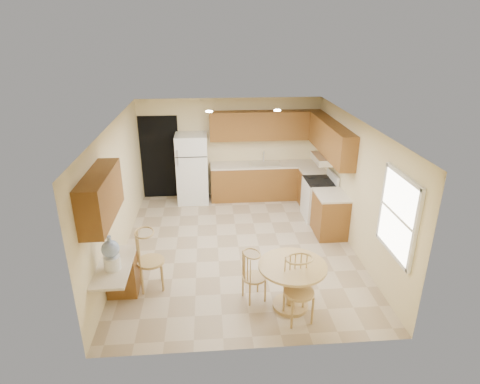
{
  "coord_description": "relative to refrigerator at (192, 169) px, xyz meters",
  "views": [
    {
      "loc": [
        -0.54,
        -6.97,
        4.08
      ],
      "look_at": [
        0.06,
        0.3,
        1.06
      ],
      "focal_mm": 30.0,
      "sensor_mm": 36.0,
      "label": 1
    }
  ],
  "objects": [
    {
      "name": "chair_table_a",
      "position": [
        1.07,
        -4.14,
        -0.34
      ],
      "size": [
        0.38,
        0.49,
        0.85
      ],
      "rotation": [
        0.0,
        0.0,
        -1.24
      ],
      "color": "tan",
      "rests_on": "floor"
    },
    {
      "name": "counter_right_b",
      "position": [
        2.9,
        -2.0,
        0.03
      ],
      "size": [
        0.63,
        0.8,
        0.04
      ],
      "primitive_type": "cube",
      "color": "beige",
      "rests_on": "base_cab_right_b"
    },
    {
      "name": "floor",
      "position": [
        0.95,
        -2.4,
        -0.86
      ],
      "size": [
        5.5,
        5.5,
        0.0
      ],
      "primitive_type": "plane",
      "color": "tan",
      "rests_on": "ground"
    },
    {
      "name": "upper_cab_right",
      "position": [
        3.04,
        -1.19,
        0.99
      ],
      "size": [
        0.33,
        2.42,
        0.7
      ],
      "primitive_type": "cube",
      "color": "brown",
      "rests_on": "wall_right"
    },
    {
      "name": "wall_left",
      "position": [
        -1.3,
        -2.4,
        0.39
      ],
      "size": [
        0.02,
        5.5,
        2.5
      ],
      "primitive_type": "cube",
      "color": "beige",
      "rests_on": "floor"
    },
    {
      "name": "ceiling",
      "position": [
        0.95,
        -2.4,
        1.64
      ],
      "size": [
        4.5,
        5.5,
        0.02
      ],
      "primitive_type": "cube",
      "color": "white",
      "rests_on": "wall_back"
    },
    {
      "name": "sink",
      "position": [
        1.8,
        0.05,
        0.06
      ],
      "size": [
        0.78,
        0.44,
        0.01
      ],
      "primitive_type": "cube",
      "color": "silver",
      "rests_on": "counter_back"
    },
    {
      "name": "base_cab_back",
      "position": [
        1.83,
        0.05,
        -0.42
      ],
      "size": [
        2.75,
        0.6,
        0.87
      ],
      "primitive_type": "cube",
      "color": "brown",
      "rests_on": "floor"
    },
    {
      "name": "upper_cab_left",
      "position": [
        -1.13,
        -4.0,
        0.99
      ],
      "size": [
        0.33,
        1.4,
        0.7
      ],
      "primitive_type": "cube",
      "color": "brown",
      "rests_on": "wall_left"
    },
    {
      "name": "base_cab_right_b",
      "position": [
        2.9,
        -2.0,
        -0.42
      ],
      "size": [
        0.6,
        0.8,
        0.87
      ],
      "primitive_type": "cube",
      "color": "brown",
      "rests_on": "floor"
    },
    {
      "name": "upper_cab_back",
      "position": [
        1.83,
        0.19,
        0.99
      ],
      "size": [
        2.75,
        0.33,
        0.7
      ],
      "primitive_type": "cube",
      "color": "brown",
      "rests_on": "wall_back"
    },
    {
      "name": "base_cab_right_a",
      "position": [
        2.9,
        -0.54,
        -0.42
      ],
      "size": [
        0.6,
        0.59,
        0.87
      ],
      "primitive_type": "cube",
      "color": "brown",
      "rests_on": "floor"
    },
    {
      "name": "wall_right",
      "position": [
        3.2,
        -2.4,
        0.39
      ],
      "size": [
        0.02,
        5.5,
        2.5
      ],
      "primitive_type": "cube",
      "color": "beige",
      "rests_on": "floor"
    },
    {
      "name": "wall_front",
      "position": [
        0.95,
        -5.15,
        0.39
      ],
      "size": [
        4.5,
        0.02,
        2.5
      ],
      "primitive_type": "cube",
      "color": "beige",
      "rests_on": "floor"
    },
    {
      "name": "counter_right_a",
      "position": [
        2.9,
        -0.54,
        0.03
      ],
      "size": [
        0.63,
        0.59,
        0.04
      ],
      "primitive_type": "cube",
      "color": "beige",
      "rests_on": "base_cab_right_a"
    },
    {
      "name": "desk_top",
      "position": [
        -1.05,
        -4.1,
        -0.11
      ],
      "size": [
        0.5,
        1.2,
        0.04
      ],
      "primitive_type": "cube",
      "color": "beige",
      "rests_on": "desk_pedestal"
    },
    {
      "name": "dining_table",
      "position": [
        1.62,
        -4.31,
        -0.35
      ],
      "size": [
        1.04,
        1.04,
        0.77
      ],
      "rotation": [
        0.0,
        0.0,
        0.24
      ],
      "color": "tan",
      "rests_on": "floor"
    },
    {
      "name": "stove",
      "position": [
        2.88,
        -1.22,
        -0.39
      ],
      "size": [
        0.65,
        0.76,
        1.09
      ],
      "color": "white",
      "rests_on": "floor"
    },
    {
      "name": "water_crock",
      "position": [
        -1.05,
        -4.2,
        0.16
      ],
      "size": [
        0.26,
        0.26,
        0.54
      ],
      "color": "white",
      "rests_on": "desk_top"
    },
    {
      "name": "counter_back",
      "position": [
        1.83,
        0.05,
        0.03
      ],
      "size": [
        2.75,
        0.63,
        0.04
      ],
      "primitive_type": "cube",
      "color": "beige",
      "rests_on": "base_cab_back"
    },
    {
      "name": "can_light_b",
      "position": [
        1.85,
        -1.2,
        1.63
      ],
      "size": [
        0.14,
        0.14,
        0.02
      ],
      "primitive_type": "cylinder",
      "color": "white",
      "rests_on": "ceiling"
    },
    {
      "name": "range_hood",
      "position": [
        2.95,
        -1.22,
        0.56
      ],
      "size": [
        0.5,
        0.76,
        0.14
      ],
      "primitive_type": "cube",
      "color": "silver",
      "rests_on": "upper_cab_right"
    },
    {
      "name": "can_light_a",
      "position": [
        0.45,
        -1.2,
        1.63
      ],
      "size": [
        0.14,
        0.14,
        0.02
      ],
      "primitive_type": "cylinder",
      "color": "white",
      "rests_on": "ceiling"
    },
    {
      "name": "window",
      "position": [
        3.18,
        -4.25,
        0.64
      ],
      "size": [
        0.06,
        1.12,
        1.3
      ],
      "color": "white",
      "rests_on": "wall_right"
    },
    {
      "name": "desk_pedestal",
      "position": [
        -1.05,
        -3.72,
        -0.5
      ],
      "size": [
        0.48,
        0.42,
        0.72
      ],
      "primitive_type": "cube",
      "color": "brown",
      "rests_on": "floor"
    },
    {
      "name": "chair_table_b",
      "position": [
        1.67,
        -4.7,
        -0.24
      ],
      "size": [
        0.45,
        0.46,
        1.02
      ],
      "rotation": [
        0.0,
        0.0,
        3.33
      ],
      "color": "tan",
      "rests_on": "floor"
    },
    {
      "name": "wall_back",
      "position": [
        0.95,
        0.35,
        0.39
      ],
      "size": [
        4.5,
        0.02,
        2.5
      ],
      "primitive_type": "cube",
      "color": "beige",
      "rests_on": "floor"
    },
    {
      "name": "chair_desk",
      "position": [
        -0.6,
        -3.7,
        -0.22
      ],
      "size": [
        0.46,
        0.6,
        1.04
      ],
      "rotation": [
        0.0,
        0.0,
        -1.4
      ],
      "color": "tan",
      "rests_on": "floor"
    },
    {
      "name": "doorway",
      "position": [
        -0.8,
        0.34,
        0.19
      ],
      "size": [
        0.9,
        0.02,
        2.1
      ],
      "primitive_type": "cube",
      "color": "black",
      "rests_on": "floor"
    },
    {
      "name": "refrigerator",
      "position": [
        0.0,
        0.0,
        0.0
      ],
      "size": [
        0.75,
        0.73,
        1.71
      ],
      "color": "white",
      "rests_on": "floor"
    }
  ]
}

